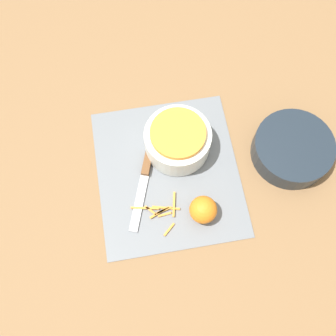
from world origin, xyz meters
TOP-DOWN VIEW (x-y plane):
  - ground_plane at (0.00, 0.00)m, footprint 4.00×4.00m
  - cutting_board at (0.00, 0.00)m, footprint 0.42×0.37m
  - bowl_speckled at (-0.07, 0.04)m, footprint 0.17×0.17m
  - bowl_dark at (0.00, 0.33)m, footprint 0.21×0.21m
  - knife at (-0.02, -0.06)m, footprint 0.24×0.10m
  - orange_left at (0.13, 0.07)m, footprint 0.07×0.07m
  - peel_pile at (0.10, -0.04)m, footprint 0.11×0.13m

SIDE VIEW (x-z plane):
  - ground_plane at x=0.00m, z-range 0.00..0.00m
  - cutting_board at x=0.00m, z-range 0.00..0.01m
  - peel_pile at x=0.10m, z-range 0.01..0.01m
  - knife at x=-0.02m, z-range 0.00..0.02m
  - bowl_dark at x=0.00m, z-range 0.00..0.06m
  - orange_left at x=0.13m, z-range 0.01..0.08m
  - bowl_speckled at x=-0.07m, z-range 0.00..0.10m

